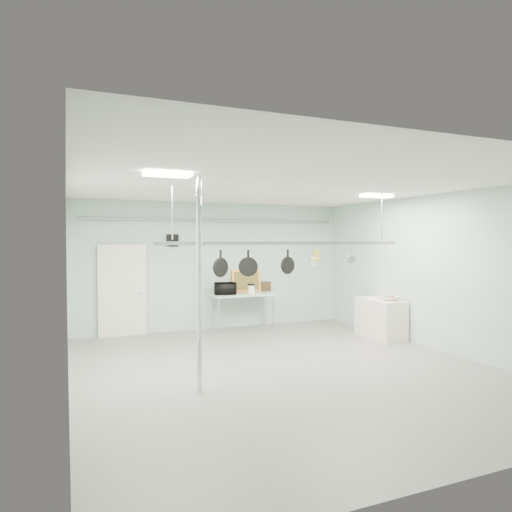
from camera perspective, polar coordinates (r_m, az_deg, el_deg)
name	(u,v)px	position (r m, az deg, el deg)	size (l,w,h in m)	color
floor	(284,369)	(8.25, 3.57, -13.86)	(8.00, 8.00, 0.00)	gray
ceiling	(285,186)	(7.99, 3.61, 8.73)	(7.00, 8.00, 0.02)	silver
back_wall	(215,266)	(11.67, -5.12, -1.24)	(7.00, 0.02, 3.20)	#AED1C7
right_wall	(438,272)	(10.00, 21.83, -1.89)	(0.02, 8.00, 3.20)	#AED1C7
door	(122,291)	(11.19, -16.37, -4.27)	(1.10, 0.10, 2.20)	silver
wall_vent	(172,240)	(11.34, -10.41, 1.93)	(0.30, 0.04, 0.30)	black
conduit_pipe	(216,221)	(11.57, -5.00, 4.43)	(0.07, 0.07, 6.60)	gray
chrome_pole	(199,284)	(6.79, -7.11, -3.52)	(0.08, 0.08, 3.20)	silver
prep_table	(243,296)	(11.56, -1.67, -5.08)	(1.60, 0.70, 0.91)	silver
side_cabinet	(380,319)	(10.96, 15.29, -7.55)	(0.60, 1.20, 0.90)	silver
pot_rack	(287,241)	(8.29, 3.92, 1.83)	(4.80, 0.06, 1.00)	#B7B7BC
light_panel_left	(168,174)	(6.51, -10.99, 9.98)	(0.65, 0.30, 0.05)	white
light_panel_right	(377,196)	(9.76, 14.84, 7.25)	(0.65, 0.30, 0.05)	white
microwave	(225,289)	(11.38, -3.87, -4.08)	(0.53, 0.36, 0.30)	black
coffee_canister	(251,290)	(11.46, -0.60, -4.23)	(0.17, 0.17, 0.22)	white
painting_large	(246,281)	(11.88, -1.21, -3.13)	(0.78, 0.05, 0.58)	orange
painting_small	(265,286)	(12.11, 1.19, -3.82)	(0.30, 0.04, 0.25)	#322411
fruit_bowl	(390,298)	(10.68, 16.39, -5.11)	(0.39, 0.39, 0.10)	silver
skillet_left	(221,264)	(7.82, -4.45, -0.95)	(0.34, 0.06, 0.47)	black
skillet_mid	(248,263)	(7.99, -0.99, -0.85)	(0.34, 0.06, 0.46)	black
skillet_right	(288,262)	(8.31, 3.99, -0.74)	(0.32, 0.06, 0.46)	black
whisk	(313,257)	(8.55, 7.14, -0.13)	(0.17, 0.17, 0.29)	#BDBBC1
grater	(316,255)	(8.58, 7.51, 0.07)	(0.10, 0.02, 0.24)	gold
saucepan	(351,256)	(9.00, 11.80, 0.01)	(0.16, 0.09, 0.27)	#A5A5A9
fruit_cluster	(390,297)	(10.68, 16.39, -4.90)	(0.24, 0.24, 0.09)	maroon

